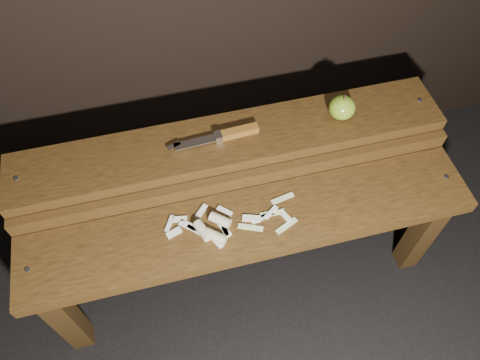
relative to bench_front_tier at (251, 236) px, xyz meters
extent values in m
plane|color=black|center=(0.00, 0.06, -0.35)|extent=(60.00, 60.00, 0.00)
cube|color=black|center=(-0.54, -0.04, -0.16)|extent=(0.06, 0.06, 0.38)
cube|color=black|center=(0.54, -0.04, -0.16)|extent=(0.06, 0.06, 0.38)
cube|color=#39240D|center=(0.00, 0.01, 0.05)|extent=(1.20, 0.20, 0.04)
cylinder|color=slate|center=(-0.56, 0.01, 0.07)|extent=(0.01, 0.01, 0.00)
cylinder|color=slate|center=(0.56, 0.01, 0.07)|extent=(0.01, 0.01, 0.00)
cube|color=black|center=(-0.54, 0.26, -0.12)|extent=(0.06, 0.06, 0.46)
cube|color=black|center=(0.54, 0.26, -0.12)|extent=(0.06, 0.06, 0.46)
cube|color=#39240D|center=(0.00, 0.13, 0.09)|extent=(1.20, 0.02, 0.05)
cube|color=#39240D|center=(0.00, 0.23, 0.13)|extent=(1.20, 0.18, 0.04)
cylinder|color=slate|center=(-0.56, 0.23, 0.15)|extent=(0.01, 0.01, 0.00)
cylinder|color=slate|center=(0.56, 0.23, 0.15)|extent=(0.01, 0.01, 0.00)
ellipsoid|color=olive|center=(0.32, 0.23, 0.18)|extent=(0.07, 0.07, 0.07)
cylinder|color=#382314|center=(0.32, 0.23, 0.22)|extent=(0.01, 0.01, 0.01)
cube|color=brown|center=(0.03, 0.23, 0.16)|extent=(0.10, 0.03, 0.02)
cube|color=silver|center=(-0.03, 0.23, 0.16)|extent=(0.02, 0.03, 0.02)
cube|color=silver|center=(-0.10, 0.23, 0.16)|extent=(0.11, 0.03, 0.00)
cube|color=silver|center=(-0.15, 0.23, 0.16)|extent=(0.04, 0.03, 0.00)
cube|color=beige|center=(-0.20, 0.02, 0.07)|extent=(0.04, 0.03, 0.01)
cube|color=beige|center=(-0.07, 0.01, 0.07)|extent=(0.02, 0.06, 0.01)
cube|color=beige|center=(-0.16, 0.03, 0.07)|extent=(0.05, 0.05, 0.01)
cube|color=beige|center=(-0.14, 0.01, 0.07)|extent=(0.04, 0.05, 0.01)
cube|color=beige|center=(-0.07, 0.01, 0.07)|extent=(0.03, 0.06, 0.01)
cube|color=beige|center=(-0.06, 0.05, 0.07)|extent=(0.04, 0.04, 0.01)
cube|color=beige|center=(-0.12, 0.07, 0.07)|extent=(0.04, 0.04, 0.01)
cube|color=beige|center=(-0.20, 0.05, 0.07)|extent=(0.03, 0.05, 0.01)
cube|color=beige|center=(-0.10, -0.02, 0.07)|extent=(0.04, 0.06, 0.01)
cube|color=beige|center=(0.00, 0.01, 0.07)|extent=(0.05, 0.03, 0.01)
cube|color=beige|center=(0.09, 0.00, 0.07)|extent=(0.03, 0.04, 0.01)
cube|color=beige|center=(0.06, 0.02, 0.07)|extent=(0.04, 0.04, 0.01)
cube|color=beige|center=(-0.18, 0.06, 0.07)|extent=(0.04, 0.02, 0.01)
cylinder|color=#C9BB8C|center=(-0.08, 0.02, 0.08)|extent=(0.06, 0.06, 0.03)
cylinder|color=#C9BB8C|center=(-0.13, 0.01, 0.08)|extent=(0.04, 0.06, 0.03)
cylinder|color=#C9BB8C|center=(-0.10, -0.02, 0.08)|extent=(0.06, 0.06, 0.03)
cube|color=#BCC988|center=(0.09, -0.03, 0.07)|extent=(0.07, 0.04, 0.00)
cube|color=#BCC988|center=(0.06, 0.02, 0.07)|extent=(0.07, 0.02, 0.00)
cube|color=#BCC988|center=(0.10, 0.05, 0.07)|extent=(0.07, 0.03, 0.00)
cube|color=#BCC988|center=(0.03, 0.01, 0.07)|extent=(0.07, 0.03, 0.00)
cube|color=#BCC988|center=(-0.01, -0.01, 0.07)|extent=(0.07, 0.04, 0.00)
camera|label=1|loc=(-0.17, -0.56, 1.13)|focal=35.00mm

